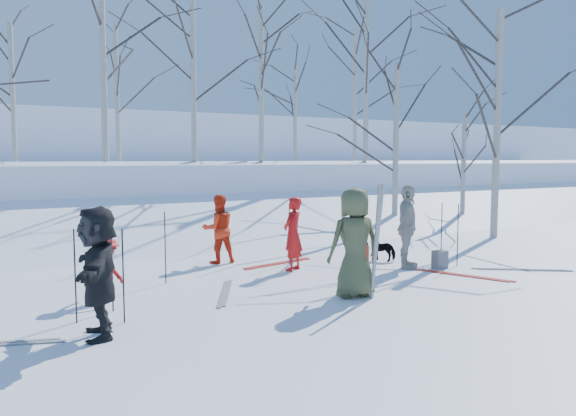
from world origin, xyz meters
TOP-DOWN VIEW (x-y plane):
  - ground at (0.00, 0.00)m, footprint 120.00×120.00m
  - snow_ramp at (0.00, 7.00)m, footprint 70.00×9.49m
  - snow_plateau at (0.00, 17.00)m, footprint 70.00×18.00m
  - far_hill at (0.00, 38.00)m, footprint 90.00×30.00m
  - skier_olive_center at (-0.13, -0.97)m, footprint 0.98×0.72m
  - skier_red_north at (0.10, 1.48)m, footprint 0.66×0.61m
  - skier_redor_behind at (-0.91, 3.00)m, footprint 0.78×0.63m
  - skier_red_seated at (-3.77, 0.80)m, footprint 0.62×0.77m
  - skier_cream_east at (2.29, 0.45)m, footprint 1.07×1.00m
  - skier_grey_west at (-4.28, -1.04)m, footprint 0.80×1.66m
  - dog at (2.45, 1.43)m, footprint 0.58×0.69m
  - upright_ski_left at (0.09, -1.25)m, footprint 0.11×0.17m
  - upright_ski_right at (0.21, -1.14)m, footprint 0.15×0.23m
  - ski_pair_a at (4.23, -0.88)m, footprint 2.01×2.09m
  - ski_pair_b at (2.75, -0.69)m, footprint 1.51×2.04m
  - ski_pair_c at (-1.92, 0.32)m, footprint 1.74×2.06m
  - ski_pair_e at (0.17, 2.23)m, footprint 1.05×1.99m
  - ski_pole_a at (0.39, 2.13)m, footprint 0.02×0.02m
  - ski_pole_b at (-3.85, 0.12)m, footprint 0.02×0.02m
  - ski_pole_c at (3.34, 0.52)m, footprint 0.02×0.02m
  - ski_pole_d at (-2.58, 1.55)m, footprint 0.02×0.02m
  - ski_pole_e at (-3.85, -0.57)m, footprint 0.02×0.02m
  - ski_pole_f at (3.42, 0.12)m, footprint 0.02×0.02m
  - ski_pole_g at (-4.44, -0.24)m, footprint 0.02×0.02m
  - backpack_red at (1.70, 1.30)m, footprint 0.32×0.22m
  - backpack_grey at (2.88, 0.09)m, footprint 0.30×0.20m
  - backpack_dark at (2.04, 1.78)m, footprint 0.34×0.24m
  - birch_plateau_a at (0.12, 16.71)m, footprint 4.73×4.73m
  - birch_plateau_b at (12.18, 15.69)m, footprint 5.34×5.34m
  - birch_plateau_c at (9.43, 11.20)m, footprint 6.33×6.33m
  - birch_plateau_d at (1.63, 11.32)m, footprint 4.97×4.97m
  - birch_plateau_e at (-4.23, 13.02)m, footprint 3.87×3.87m
  - birch_plateau_f at (-1.69, 10.68)m, footprint 5.69×5.69m
  - birch_plateau_g at (6.97, 13.07)m, footprint 3.51×3.51m
  - birch_plateau_i at (4.36, 11.23)m, footprint 4.80×4.80m
  - birch_edge_b at (7.64, 2.71)m, footprint 5.20×5.20m
  - birch_edge_c at (9.27, 5.45)m, footprint 3.29×3.29m
  - birch_edge_e at (6.42, 5.68)m, footprint 4.34×4.34m

SIDE VIEW (x-z plane):
  - ground at x=0.00m, z-range 0.00..0.00m
  - ski_pair_a at x=4.23m, z-range 0.00..0.02m
  - ski_pair_b at x=2.75m, z-range 0.00..0.02m
  - ski_pair_c at x=-1.92m, z-range 0.00..0.02m
  - ski_pair_e at x=0.17m, z-range 0.00..0.02m
  - snow_ramp at x=0.00m, z-range -1.91..2.21m
  - backpack_grey at x=2.88m, z-range 0.00..0.38m
  - backpack_dark at x=2.04m, z-range 0.00..0.40m
  - backpack_red at x=1.70m, z-range 0.00..0.42m
  - dog at x=2.45m, z-range 0.00..0.53m
  - skier_red_seated at x=-3.77m, z-range 0.00..1.04m
  - ski_pole_a at x=0.39m, z-range 0.00..1.34m
  - ski_pole_b at x=-3.85m, z-range 0.00..1.34m
  - ski_pole_c at x=3.34m, z-range 0.00..1.34m
  - ski_pole_d at x=-2.58m, z-range 0.00..1.34m
  - ski_pole_e at x=-3.85m, z-range 0.00..1.34m
  - ski_pole_f at x=3.42m, z-range 0.00..1.34m
  - ski_pole_g at x=-4.44m, z-range 0.00..1.34m
  - skier_redor_behind at x=-0.91m, z-range 0.00..1.52m
  - skier_red_north at x=0.10m, z-range 0.00..1.52m
  - skier_grey_west at x=-4.28m, z-range 0.00..1.71m
  - skier_cream_east at x=2.29m, z-range 0.00..1.77m
  - skier_olive_center at x=-0.13m, z-range 0.00..1.84m
  - upright_ski_left at x=0.09m, z-range 0.00..1.90m
  - upright_ski_right at x=0.21m, z-range 0.00..1.90m
  - snow_plateau at x=0.00m, z-range -0.10..2.10m
  - birch_edge_c at x=9.27m, z-range 0.00..3.84m
  - far_hill at x=0.00m, z-range -1.00..5.00m
  - birch_edge_e at x=6.42m, z-range 0.00..5.35m
  - birch_edge_b at x=7.64m, z-range 0.00..6.57m
  - birch_plateau_g at x=6.97m, z-range 2.20..6.36m
  - birch_plateau_e at x=-4.23m, z-range 2.20..6.87m
  - birch_plateau_a at x=0.12m, z-range 2.20..8.09m
  - birch_plateau_i at x=4.36m, z-range 2.20..8.20m
  - birch_plateau_d at x=1.63m, z-range 2.20..8.44m
  - birch_plateau_b at x=12.18m, z-range 2.20..8.97m
  - birch_plateau_f at x=-1.69m, z-range 2.20..9.48m
  - birch_plateau_c at x=9.43m, z-range 2.20..10.39m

